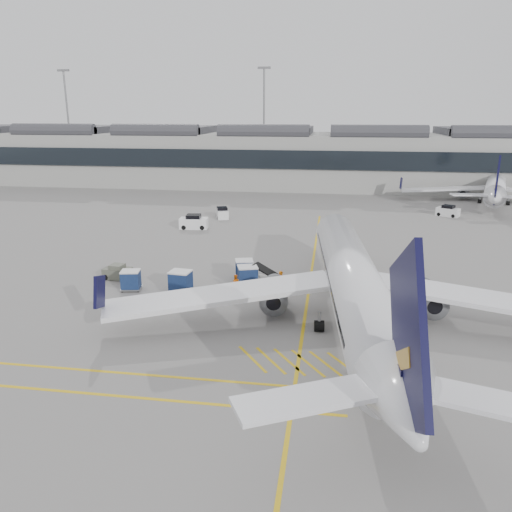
# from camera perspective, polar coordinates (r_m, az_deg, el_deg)

# --- Properties ---
(ground) EXTENTS (220.00, 220.00, 0.00)m
(ground) POSITION_cam_1_polar(r_m,az_deg,el_deg) (40.88, -8.64, -6.31)
(ground) COLOR gray
(ground) RESTS_ON ground
(terminal) EXTENTS (200.00, 20.45, 12.40)m
(terminal) POSITION_cam_1_polar(r_m,az_deg,el_deg) (108.93, 2.53, 11.26)
(terminal) COLOR #9E9E99
(terminal) RESTS_ON ground
(light_masts) EXTENTS (113.00, 0.60, 25.45)m
(light_masts) POSITION_cam_1_polar(r_m,az_deg,el_deg) (122.70, 2.52, 15.72)
(light_masts) COLOR slate
(light_masts) RESTS_ON ground
(apron_markings) EXTENTS (0.25, 60.00, 0.01)m
(apron_markings) POSITION_cam_1_polar(r_m,az_deg,el_deg) (48.55, 6.25, -2.54)
(apron_markings) COLOR gold
(apron_markings) RESTS_ON ground
(airliner_main) EXTENTS (37.27, 40.87, 10.87)m
(airliner_main) POSITION_cam_1_polar(r_m,az_deg,el_deg) (38.15, 11.08, -2.98)
(airliner_main) COLOR white
(airliner_main) RESTS_ON ground
(airliner_far) EXTENTS (30.88, 34.23, 9.37)m
(airliner_far) POSITION_cam_1_polar(r_m,az_deg,el_deg) (97.50, 25.70, 7.10)
(airliner_far) COLOR white
(airliner_far) RESTS_ON ground
(belt_loader) EXTENTS (5.16, 2.98, 2.04)m
(belt_loader) POSITION_cam_1_polar(r_m,az_deg,el_deg) (46.23, 0.52, -2.64)
(belt_loader) COLOR silver
(belt_loader) RESTS_ON ground
(baggage_cart_a) EXTENTS (2.27, 2.05, 1.99)m
(baggage_cart_a) POSITION_cam_1_polar(r_m,az_deg,el_deg) (45.59, -0.97, -2.29)
(baggage_cart_a) COLOR gray
(baggage_cart_a) RESTS_ON ground
(baggage_cart_b) EXTENTS (2.08, 1.85, 1.88)m
(baggage_cart_b) POSITION_cam_1_polar(r_m,az_deg,el_deg) (47.88, -1.35, -1.45)
(baggage_cart_b) COLOR gray
(baggage_cart_b) RESTS_ON ground
(baggage_cart_c) EXTENTS (1.97, 1.72, 1.84)m
(baggage_cart_c) POSITION_cam_1_polar(r_m,az_deg,el_deg) (46.21, -14.12, -2.65)
(baggage_cart_c) COLOR gray
(baggage_cart_c) RESTS_ON ground
(baggage_cart_d) EXTENTS (2.09, 1.80, 2.02)m
(baggage_cart_d) POSITION_cam_1_polar(r_m,az_deg,el_deg) (44.63, -8.61, -2.87)
(baggage_cart_d) COLOR gray
(baggage_cart_d) RESTS_ON ground
(ramp_agent_a) EXTENTS (0.87, 0.74, 2.02)m
(ramp_agent_a) POSITION_cam_1_polar(r_m,az_deg,el_deg) (44.20, 2.89, -2.99)
(ramp_agent_a) COLOR orange
(ramp_agent_a) RESTS_ON ground
(ramp_agent_b) EXTENTS (0.90, 0.77, 1.61)m
(ramp_agent_b) POSITION_cam_1_polar(r_m,az_deg,el_deg) (44.53, -2.38, -3.12)
(ramp_agent_b) COLOR orange
(ramp_agent_b) RESTS_ON ground
(pushback_tug) EXTENTS (2.71, 1.84, 1.43)m
(pushback_tug) POSITION_cam_1_polar(r_m,az_deg,el_deg) (49.76, -15.54, -1.82)
(pushback_tug) COLOR #56584B
(pushback_tug) RESTS_ON ground
(safety_cone_nose) EXTENTS (0.37, 0.37, 0.52)m
(safety_cone_nose) POSITION_cam_1_polar(r_m,az_deg,el_deg) (60.81, 8.20, 1.50)
(safety_cone_nose) COLOR #F24C0A
(safety_cone_nose) RESTS_ON ground
(safety_cone_engine) EXTENTS (0.41, 0.41, 0.57)m
(safety_cone_engine) POSITION_cam_1_polar(r_m,az_deg,el_deg) (42.84, 14.40, -5.18)
(safety_cone_engine) COLOR #F24C0A
(safety_cone_engine) RESTS_ON ground
(service_van_left) EXTENTS (3.96, 2.28, 1.94)m
(service_van_left) POSITION_cam_1_polar(r_m,az_deg,el_deg) (69.12, -7.13, 3.85)
(service_van_left) COLOR white
(service_van_left) RESTS_ON ground
(service_van_mid) EXTENTS (2.59, 3.58, 1.66)m
(service_van_mid) POSITION_cam_1_polar(r_m,az_deg,el_deg) (75.68, -3.90, 4.91)
(service_van_mid) COLOR white
(service_van_mid) RESTS_ON ground
(service_van_right) EXTENTS (3.66, 3.12, 1.69)m
(service_van_right) POSITION_cam_1_polar(r_m,az_deg,el_deg) (82.34, 21.09, 4.79)
(service_van_right) COLOR white
(service_van_right) RESTS_ON ground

